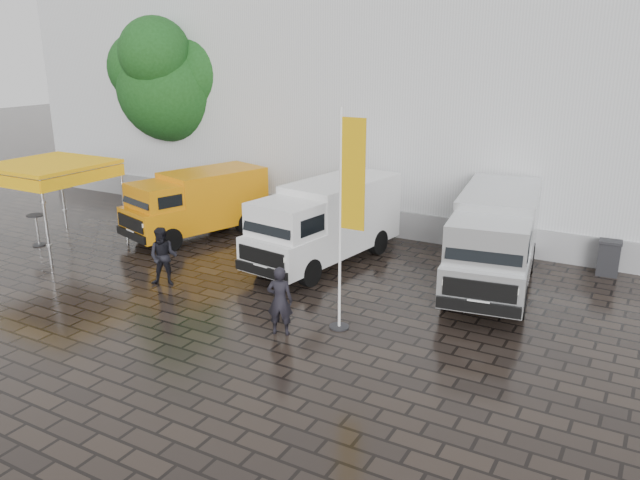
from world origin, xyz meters
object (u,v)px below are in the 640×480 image
at_px(van_white, 325,224).
at_px(cocktail_table, 37,230).
at_px(van_silver, 495,242).
at_px(person_front, 280,301).
at_px(flagpole, 347,210).
at_px(person_tent, 163,257).
at_px(van_yellow, 196,205).
at_px(canopy_tent, 48,168).
at_px(wheelie_bin, 609,258).

height_order(van_white, cocktail_table, van_white).
bearing_deg(van_silver, person_front, -131.23).
height_order(flagpole, person_tent, flagpole).
bearing_deg(flagpole, van_yellow, 152.55).
bearing_deg(person_tent, cocktail_table, 147.59).
height_order(van_silver, canopy_tent, canopy_tent).
distance_m(wheelie_bin, person_tent, 13.51).
height_order(van_white, canopy_tent, canopy_tent).
relative_size(van_yellow, cocktail_table, 4.63).
bearing_deg(flagpole, person_tent, 179.24).
bearing_deg(van_yellow, flagpole, -10.19).
xyz_separation_m(van_white, person_front, (1.60, -5.14, -0.43)).
bearing_deg(cocktail_table, canopy_tent, 28.57).
distance_m(van_white, flagpole, 5.33).
distance_m(van_white, wheelie_bin, 8.82).
distance_m(cocktail_table, person_front, 11.48).
xyz_separation_m(van_white, flagpole, (2.88, -4.13, 1.78)).
height_order(wheelie_bin, person_front, person_front).
height_order(van_yellow, cocktail_table, van_yellow).
bearing_deg(person_front, canopy_tent, -31.46).
relative_size(van_yellow, person_front, 2.97).
distance_m(van_yellow, van_silver, 10.83).
relative_size(van_white, flagpole, 1.10).
xyz_separation_m(canopy_tent, cocktail_table, (-0.60, -0.33, -2.23)).
xyz_separation_m(van_yellow, van_silver, (10.82, 0.31, 0.17)).
height_order(van_yellow, person_tent, van_yellow).
bearing_deg(van_white, flagpole, -47.16).
relative_size(van_yellow, person_tent, 2.97).
bearing_deg(van_yellow, van_white, 14.73).
bearing_deg(van_yellow, person_tent, -43.91).
relative_size(van_yellow, van_silver, 0.82).
xyz_separation_m(van_white, person_tent, (-3.18, -4.05, -0.43)).
height_order(van_white, flagpole, flagpole).
height_order(van_yellow, wheelie_bin, van_yellow).
height_order(van_white, person_front, van_white).
bearing_deg(wheelie_bin, van_silver, -139.77).
bearing_deg(van_yellow, cocktail_table, -122.03).
relative_size(van_white, canopy_tent, 1.74).
xyz_separation_m(van_silver, flagpole, (-2.41, -4.68, 1.71)).
bearing_deg(cocktail_table, van_silver, 14.66).
bearing_deg(wheelie_bin, cocktail_table, -163.38).
xyz_separation_m(canopy_tent, wheelie_bin, (17.28, 6.37, -2.24)).
height_order(van_yellow, van_white, van_white).
distance_m(van_yellow, canopy_tent, 5.13).
xyz_separation_m(cocktail_table, person_tent, (6.57, -0.67, 0.31)).
xyz_separation_m(van_yellow, person_front, (7.14, -5.39, -0.32)).
relative_size(van_white, van_silver, 0.95).
xyz_separation_m(flagpole, person_front, (-1.28, -1.02, -2.21)).
xyz_separation_m(van_silver, person_front, (-3.68, -5.70, -0.50)).
bearing_deg(van_silver, flagpole, -125.55).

